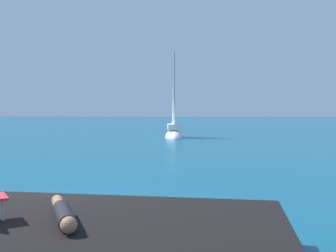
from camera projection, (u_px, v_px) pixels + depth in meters
The scene contains 6 objects.
ground_plane at pixel (56, 213), 8.93m from camera, with size 160.00×160.00×0.00m, color #0F5675.
shore_ledge at pixel (76, 252), 5.51m from camera, with size 5.91×3.79×0.75m, color black.
boulder_seaward at pixel (161, 230), 7.70m from camera, with size 1.30×1.04×0.72m, color black.
boulder_inland at pixel (215, 239), 7.21m from camera, with size 1.56×1.25×0.86m, color black.
sailboat_near at pixel (174, 133), 29.87m from camera, with size 1.67×3.83×6.99m.
person_sunbather at pixel (63, 213), 5.68m from camera, with size 0.85×1.66×0.25m.
Camera 1 is at (2.95, -8.68, 2.40)m, focal length 42.62 mm.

